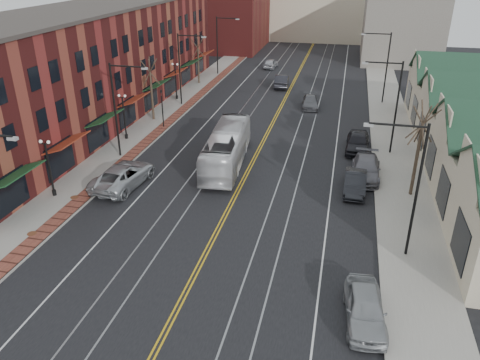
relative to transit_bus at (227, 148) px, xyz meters
The scene contains 32 objects.
ground 16.62m from the transit_bus, 83.06° to the right, with size 160.00×160.00×0.00m, color black.
sidewalk_left 10.72m from the transit_bus, 160.34° to the left, with size 4.00×120.00×0.15m, color gray.
sidewalk_right 14.52m from the transit_bus, 14.31° to the left, with size 4.00×120.00×0.15m, color gray.
building_left 20.41m from the transit_bus, 148.12° to the left, with size 10.00×50.00×11.00m, color maroon.
building_right 20.33m from the transit_bus, 10.13° to the left, with size 8.00×36.00×4.60m, color beige.
backdrop_left 55.64m from the transit_bus, 104.65° to the left, with size 14.00×18.00×14.00m, color maroon.
backdrop_mid 68.66m from the transit_bus, 88.33° to the left, with size 22.00×14.00×9.00m, color beige.
backdrop_right 51.61m from the transit_bus, 70.71° to the left, with size 12.00×16.00×11.00m, color slate.
streetlight_l_1 9.71m from the transit_bus, behind, with size 3.33×0.25×8.00m.
streetlight_l_2 18.34m from the transit_bus, 120.15° to the left, with size 3.33×0.25×8.00m.
streetlight_l_3 33.03m from the transit_bus, 105.99° to the left, with size 3.33×0.25×8.00m.
streetlight_r_0 17.06m from the transit_bus, 38.64° to the right, with size 3.33×0.25×8.00m.
streetlight_r_1 14.61m from the transit_bus, 23.13° to the left, with size 3.33×0.25×8.00m.
streetlight_r_2 25.45m from the transit_bus, 58.84° to the left, with size 3.33×0.25×8.00m.
lamppost_l_1 13.72m from the transit_bus, 142.03° to the right, with size 0.84×0.28×4.27m.
lamppost_l_2 11.39m from the transit_bus, 161.70° to the left, with size 0.84×0.28×4.27m.
lamppost_l_3 20.64m from the transit_bus, 121.58° to the left, with size 0.84×0.28×4.27m.
tree_left_near 14.35m from the transit_bus, 137.65° to the left, with size 1.78×1.37×6.48m.
tree_left_far 27.70m from the transit_bus, 112.32° to the left, with size 1.66×1.28×6.02m.
tree_right_mid 14.87m from the transit_bus, ahead, with size 1.90×1.46×6.93m.
manhole_mid 16.34m from the transit_bus, 124.42° to the right, with size 0.60×0.60×0.02m, color #592D19.
manhole_far 12.55m from the transit_bus, 137.51° to the right, with size 0.60×0.60×0.02m, color #592D19.
traffic_signal 11.49m from the transit_bus, 138.64° to the left, with size 0.18×0.15×3.80m.
transit_bus is the anchor object (origin of this frame).
parked_suv 8.72m from the transit_bus, 140.23° to the right, with size 2.84×6.16×1.71m, color #B1B6B9.
parked_car_a 19.92m from the transit_bus, 56.26° to the right, with size 1.85×4.60×1.57m, color #9B9EA2.
parked_car_b 10.84m from the transit_bus, 14.01° to the right, with size 1.55×4.45×1.47m, color black.
parked_car_c 11.33m from the transit_bus, ahead, with size 2.16×5.31×1.54m, color slate.
parked_car_d 12.08m from the transit_bus, 28.02° to the left, with size 2.00×4.98×1.70m, color black.
distant_car_left 26.54m from the transit_bus, 88.47° to the left, with size 1.75×5.01×1.65m, color black.
distant_car_right 18.86m from the transit_bus, 73.68° to the left, with size 1.81×4.45×1.29m, color #57595E.
distant_car_far 37.72m from the transit_bus, 93.97° to the left, with size 1.67×4.16×1.42m, color silver.
Camera 1 is at (7.14, -18.39, 15.95)m, focal length 35.00 mm.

